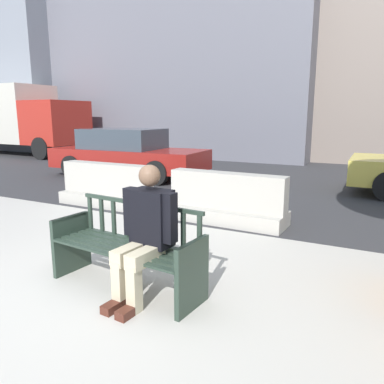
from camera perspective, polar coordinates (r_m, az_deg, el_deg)
The scene contains 8 objects.
ground_plane at distance 3.97m, azimuth -15.50°, elevation -15.39°, with size 200.00×200.00×0.00m, color #B7B2A8.
street_asphalt at distance 11.65m, azimuth 14.81°, elevation 2.54°, with size 120.00×12.00×0.01m, color #333335.
street_bench at distance 3.97m, azimuth -9.92°, elevation -8.87°, with size 1.73×0.67×0.88m.
seated_person at distance 3.64m, azimuth -7.10°, elevation -5.79°, with size 0.59×0.75×1.31m.
jersey_barrier_centre at distance 6.29m, azimuth 5.30°, elevation -1.57°, with size 2.02×0.74×0.84m.
jersey_barrier_left at distance 7.63m, azimuth -12.74°, elevation 0.54°, with size 2.00×0.69×0.84m.
car_sedan_mid at distance 11.03m, azimuth -9.88°, elevation 5.85°, with size 4.59×1.98×1.39m.
delivery_truck at distance 19.07m, azimuth -25.35°, elevation 10.31°, with size 6.85×2.46×3.05m.
Camera 1 is at (2.47, -2.55, 1.78)m, focal length 35.00 mm.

